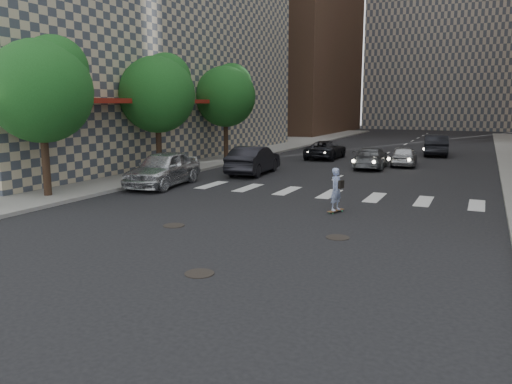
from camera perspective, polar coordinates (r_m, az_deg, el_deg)
ground at (r=14.62m, az=-5.47°, el=-5.68°), size 160.00×160.00×0.00m
sidewalk_left at (r=38.92m, az=-9.27°, el=4.20°), size 13.00×80.00×0.15m
tree_a at (r=22.54m, az=-23.10°, el=11.03°), size 4.20×4.20×6.60m
tree_b at (r=28.58m, az=-11.01°, el=11.26°), size 4.20×4.20×6.60m
tree_c at (r=35.40m, az=-3.34°, el=11.16°), size 4.20×4.20×6.60m
manhole_a at (r=11.98m, az=-6.48°, el=-9.23°), size 0.70×0.70×0.02m
manhole_b at (r=16.63m, az=-9.38°, el=-3.80°), size 0.70×0.70×0.02m
manhole_c at (r=15.17m, az=9.32°, el=-5.14°), size 0.70×0.70×0.02m
skateboarder at (r=18.46m, az=9.19°, el=0.30°), size 0.54×0.85×1.65m
silver_sedan at (r=24.62m, az=-10.55°, el=2.65°), size 2.53×5.20×1.71m
traffic_car_a at (r=28.39m, az=-0.27°, el=3.67°), size 2.05×4.95×1.59m
traffic_car_b at (r=31.79m, az=13.05°, el=3.83°), size 2.11×4.59×1.30m
traffic_car_c at (r=36.85m, az=7.97°, el=4.81°), size 2.23×4.71×1.30m
traffic_car_d at (r=33.53m, az=16.58°, el=3.98°), size 1.87×3.94×1.30m
traffic_car_e at (r=41.14m, az=19.84°, el=5.06°), size 2.24×5.02×1.60m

